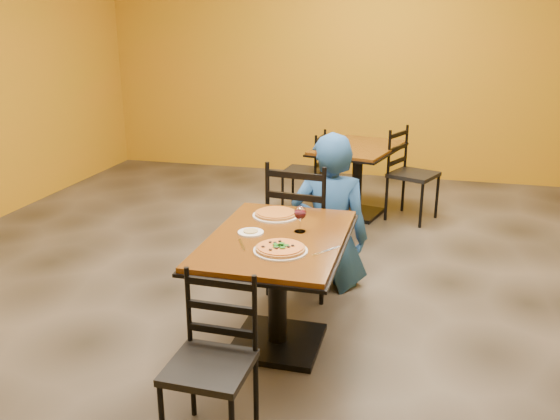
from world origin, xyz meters
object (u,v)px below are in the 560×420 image
(table_main, at_px, (277,265))
(table_second, at_px, (358,165))
(pizza_far, at_px, (276,213))
(chair_second_right, at_px, (413,175))
(chair_main_near, at_px, (209,368))
(pizza_main, at_px, (280,248))
(chair_second_left, at_px, (304,172))
(side_plate, at_px, (251,232))
(chair_main_far, at_px, (304,225))
(wine_glass, at_px, (300,218))
(plate_main, at_px, (280,251))
(diner, at_px, (330,211))
(plate_far, at_px, (276,215))

(table_main, distance_m, table_second, 2.78)
(pizza_far, bearing_deg, chair_second_right, 71.03)
(chair_main_near, distance_m, pizza_main, 0.83)
(chair_second_left, relative_size, side_plate, 5.50)
(chair_second_right, height_order, pizza_far, chair_second_right)
(chair_main_far, xyz_separation_m, wine_glass, (0.13, -0.76, 0.32))
(chair_second_left, height_order, plate_main, chair_second_left)
(chair_main_far, distance_m, diner, 0.24)
(plate_far, relative_size, pizza_far, 1.11)
(plate_main, bearing_deg, chair_second_right, 77.91)
(chair_second_left, distance_m, side_plate, 2.80)
(plate_main, bearing_deg, chair_main_near, -102.44)
(wine_glass, bearing_deg, table_second, 89.38)
(plate_main, height_order, wine_glass, wine_glass)
(chair_main_near, height_order, chair_second_left, chair_second_left)
(plate_far, bearing_deg, table_main, -73.75)
(chair_second_right, bearing_deg, plate_far, -175.90)
(table_main, distance_m, chair_main_far, 0.87)
(chair_second_left, height_order, diner, diner)
(diner, distance_m, plate_main, 1.24)
(table_main, xyz_separation_m, chair_main_far, (-0.02, 0.86, -0.04))
(plate_main, xyz_separation_m, pizza_far, (-0.18, 0.60, 0.02))
(chair_main_near, xyz_separation_m, pizza_main, (0.16, 0.73, 0.35))
(chair_second_left, distance_m, pizza_far, 2.46)
(chair_main_far, distance_m, plate_far, 0.56)
(table_main, height_order, wine_glass, wine_glass)
(diner, xyz_separation_m, plate_main, (-0.08, -1.23, 0.15))
(table_main, bearing_deg, side_plate, 177.95)
(pizza_far, bearing_deg, pizza_main, -72.75)
(pizza_main, bearing_deg, diner, 86.39)
(table_second, distance_m, wine_glass, 2.68)
(plate_far, bearing_deg, pizza_main, -72.75)
(plate_main, xyz_separation_m, side_plate, (-0.25, 0.24, 0.00))
(chair_second_left, xyz_separation_m, pizza_main, (0.51, -3.01, 0.33))
(diner, bearing_deg, chair_second_right, -113.22)
(table_main, height_order, diner, diner)
(plate_main, distance_m, plate_far, 0.62)
(chair_second_left, distance_m, plate_far, 2.45)
(table_main, distance_m, chair_main_near, 0.98)
(plate_far, height_order, pizza_far, pizza_far)
(table_main, xyz_separation_m, chair_second_left, (-0.43, 2.77, -0.12))
(pizza_far, distance_m, side_plate, 0.36)
(table_main, distance_m, chair_second_left, 2.81)
(table_second, bearing_deg, pizza_far, -95.94)
(table_second, distance_m, chair_second_right, 0.58)
(plate_far, height_order, side_plate, same)
(table_second, height_order, diner, diner)
(table_main, bearing_deg, chair_second_left, 98.87)
(pizza_main, bearing_deg, plate_far, 107.25)
(table_second, xyz_separation_m, plate_main, (-0.07, -3.01, 0.20))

